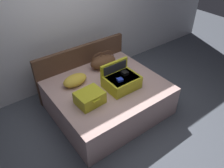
# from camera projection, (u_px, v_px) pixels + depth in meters

# --- Properties ---
(ground_plane) EXTENTS (12.00, 12.00, 0.00)m
(ground_plane) POSITION_uv_depth(u_px,v_px,m) (122.00, 122.00, 3.74)
(ground_plane) COLOR #4C515B
(back_wall) EXTENTS (8.00, 0.10, 2.60)m
(back_wall) POSITION_uv_depth(u_px,v_px,m) (67.00, 19.00, 4.02)
(back_wall) COLOR silver
(back_wall) RESTS_ON ground
(bed) EXTENTS (1.82, 1.58, 0.55)m
(bed) POSITION_uv_depth(u_px,v_px,m) (108.00, 98.00, 3.83)
(bed) COLOR #BC9993
(bed) RESTS_ON ground
(headboard) EXTENTS (1.85, 0.08, 0.93)m
(headboard) POSITION_uv_depth(u_px,v_px,m) (83.00, 68.00, 4.25)
(headboard) COLOR #4C3323
(headboard) RESTS_ON ground
(hard_case_large) EXTENTS (0.53, 0.43, 0.39)m
(hard_case_large) POSITION_uv_depth(u_px,v_px,m) (121.00, 80.00, 3.57)
(hard_case_large) COLOR gold
(hard_case_large) RESTS_ON bed
(hard_case_medium) EXTENTS (0.41, 0.36, 0.20)m
(hard_case_medium) POSITION_uv_depth(u_px,v_px,m) (90.00, 98.00, 3.26)
(hard_case_medium) COLOR gold
(hard_case_medium) RESTS_ON bed
(duffel_bag) EXTENTS (0.53, 0.35, 0.34)m
(duffel_bag) POSITION_uv_depth(u_px,v_px,m) (103.00, 62.00, 4.03)
(duffel_bag) COLOR brown
(duffel_bag) RESTS_ON bed
(pillow_near_headboard) EXTENTS (0.46, 0.32, 0.17)m
(pillow_near_headboard) POSITION_uv_depth(u_px,v_px,m) (75.00, 80.00, 3.65)
(pillow_near_headboard) COLOR gold
(pillow_near_headboard) RESTS_ON bed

